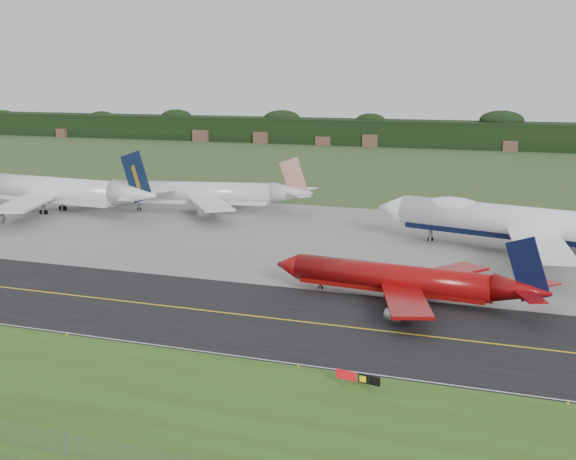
# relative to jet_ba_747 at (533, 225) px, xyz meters

# --- Properties ---
(ground) EXTENTS (600.00, 600.00, 0.00)m
(ground) POSITION_rel_jet_ba_747_xyz_m (-25.65, -50.07, -5.71)
(ground) COLOR #355326
(ground) RESTS_ON ground
(grass_verge) EXTENTS (400.00, 30.00, 0.01)m
(grass_verge) POSITION_rel_jet_ba_747_xyz_m (-25.65, -85.07, -5.70)
(grass_verge) COLOR #355619
(grass_verge) RESTS_ON ground
(taxiway) EXTENTS (400.00, 32.00, 0.02)m
(taxiway) POSITION_rel_jet_ba_747_xyz_m (-25.65, -54.07, -5.70)
(taxiway) COLOR black
(taxiway) RESTS_ON ground
(apron) EXTENTS (400.00, 78.00, 0.01)m
(apron) POSITION_rel_jet_ba_747_xyz_m (-25.65, 0.93, -5.70)
(apron) COLOR gray
(apron) RESTS_ON ground
(taxiway_centreline) EXTENTS (400.00, 0.40, 0.00)m
(taxiway_centreline) POSITION_rel_jet_ba_747_xyz_m (-25.65, -54.07, -5.68)
(taxiway_centreline) COLOR yellow
(taxiway_centreline) RESTS_ON taxiway
(taxiway_edge_line) EXTENTS (400.00, 0.25, 0.00)m
(taxiway_edge_line) POSITION_rel_jet_ba_747_xyz_m (-25.65, -69.57, -5.68)
(taxiway_edge_line) COLOR silver
(taxiway_edge_line) RESTS_ON taxiway
(perimeter_fence) EXTENTS (320.00, 0.10, 320.00)m
(perimeter_fence) POSITION_rel_jet_ba_747_xyz_m (-25.65, -98.07, -4.61)
(perimeter_fence) COLOR slate
(perimeter_fence) RESTS_ON ground
(horizon_treeline) EXTENTS (700.00, 25.00, 12.00)m
(horizon_treeline) POSITION_rel_jet_ba_747_xyz_m (-25.65, 223.69, -0.24)
(horizon_treeline) COLOR black
(horizon_treeline) RESTS_ON ground
(jet_ba_747) EXTENTS (65.88, 53.51, 16.78)m
(jet_ba_747) POSITION_rel_jet_ba_747_xyz_m (0.00, 0.00, 0.00)
(jet_ba_747) COLOR white
(jet_ba_747) RESTS_ON ground
(jet_red_737) EXTENTS (42.17, 34.21, 11.38)m
(jet_red_737) POSITION_rel_jet_ba_747_xyz_m (-14.94, -39.00, -2.56)
(jet_red_737) COLOR maroon
(jet_red_737) RESTS_ON ground
(jet_navy_gold) EXTENTS (62.52, 54.24, 16.12)m
(jet_navy_gold) POSITION_rel_jet_ba_747_xyz_m (-113.01, 7.46, -0.41)
(jet_navy_gold) COLOR white
(jet_navy_gold) RESTS_ON ground
(jet_star_tail) EXTENTS (52.18, 42.93, 13.86)m
(jet_star_tail) POSITION_rel_jet_ba_747_xyz_m (-77.78, 20.64, -1.09)
(jet_star_tail) COLOR silver
(jet_star_tail) RESTS_ON ground
(taxiway_sign) EXTENTS (5.16, 1.15, 1.74)m
(taxiway_sign) POSITION_rel_jet_ba_747_xyz_m (-12.14, -74.09, -4.48)
(taxiway_sign) COLOR slate
(taxiway_sign) RESTS_ON ground
(edge_marker_left) EXTENTS (0.16, 0.16, 0.50)m
(edge_marker_left) POSITION_rel_jet_ba_747_xyz_m (-51.74, -70.57, -5.46)
(edge_marker_left) COLOR yellow
(edge_marker_left) RESTS_ON ground
(edge_marker_center) EXTENTS (0.16, 0.16, 0.50)m
(edge_marker_center) POSITION_rel_jet_ba_747_xyz_m (-20.13, -70.57, -5.46)
(edge_marker_center) COLOR yellow
(edge_marker_center) RESTS_ON ground
(edge_marker_right) EXTENTS (0.16, 0.16, 0.50)m
(edge_marker_right) POSITION_rel_jet_ba_747_xyz_m (8.97, -70.57, -5.46)
(edge_marker_right) COLOR yellow
(edge_marker_right) RESTS_ON ground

